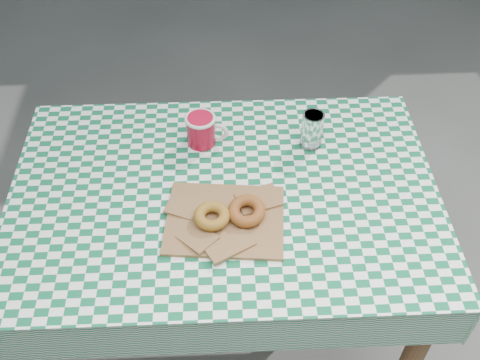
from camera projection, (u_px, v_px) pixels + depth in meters
name	position (u px, v px, depth m)	size (l,w,h in m)	color
ground	(225.00, 297.00, 2.18)	(60.00, 60.00, 0.00)	#4F4F4A
table	(226.00, 272.00, 1.81)	(1.15, 0.77, 0.75)	brown
tablecloth	(224.00, 193.00, 1.54)	(1.17, 0.79, 0.01)	#0E5C37
paper_bag	(225.00, 219.00, 1.46)	(0.30, 0.24, 0.02)	olive
bagel_front	(212.00, 216.00, 1.44)	(0.09, 0.09, 0.03)	#9E6C20
bagel_back	(247.00, 211.00, 1.45)	(0.10, 0.10, 0.03)	brown
coffee_mug	(201.00, 130.00, 1.64)	(0.17, 0.17, 0.09)	#A20A23
drinking_glass	(312.00, 130.00, 1.63)	(0.06, 0.06, 0.11)	white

